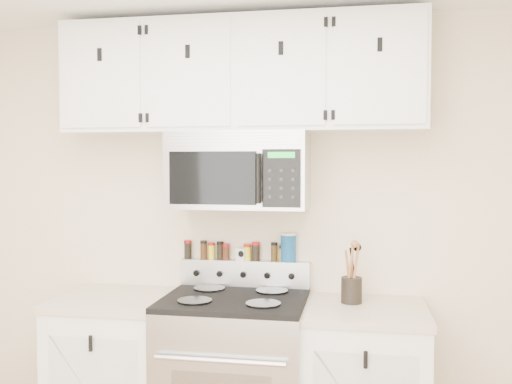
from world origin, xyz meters
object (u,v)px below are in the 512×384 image
Objects in this scene: microwave at (240,170)px; utensil_crock at (352,288)px; salt_canister at (288,247)px; range at (235,381)px.

utensil_crock is (0.62, -0.04, -0.63)m from microwave.
utensil_crock is 1.95× the size of salt_canister.
range is 6.65× the size of salt_canister.
range is 1.45× the size of microwave.
range is 0.81m from utensil_crock.
microwave is 4.60× the size of salt_canister.
microwave is 0.54m from salt_canister.
salt_canister reaches higher than utensil_crock.
microwave is 2.35× the size of utensil_crock.
utensil_crock reaches higher than range.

